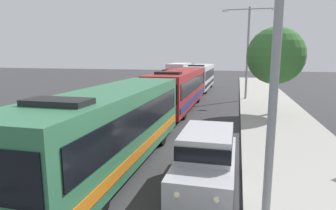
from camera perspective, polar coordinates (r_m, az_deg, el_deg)
name	(u,v)px	position (r m, az deg, el deg)	size (l,w,h in m)	color
bus_lead	(113,125)	(11.17, -10.96, -3.94)	(2.58, 11.24, 3.21)	#33724C
bus_second_in_line	(179,88)	(23.05, 2.21, 3.43)	(2.58, 12.20, 3.21)	maroon
bus_middle	(200,76)	(35.86, 6.43, 5.76)	(2.58, 11.24, 3.21)	silver
white_suv	(207,156)	(9.68, 7.74, -10.12)	(1.86, 4.77, 1.90)	#B7B7BC
box_truck_oncoming	(178,74)	(38.77, 2.03, 6.18)	(2.35, 8.13, 3.15)	maroon
streetlamp_near	(278,29)	(6.82, 21.15, 14.09)	(6.48, 0.28, 7.65)	gray
streetlamp_mid	(248,44)	(28.26, 15.75, 11.61)	(4.97, 0.28, 8.54)	gray
roadside_tree	(276,56)	(21.39, 20.79, 9.21)	(3.96, 3.96, 6.12)	#4C3823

